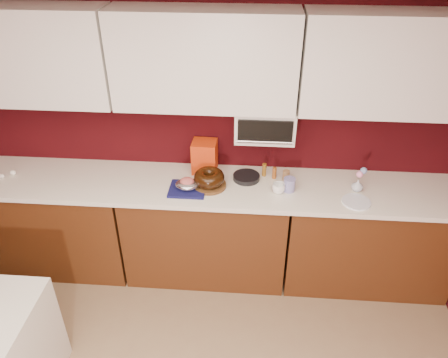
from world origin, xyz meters
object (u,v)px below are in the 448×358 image
at_px(blue_jar, 289,185).
at_px(pandoro_box, 205,157).
at_px(foil_ham_nest, 187,184).
at_px(flower_vase, 358,185).
at_px(coffee_mug, 279,187).
at_px(toaster_oven, 265,123).
at_px(bundt_cake, 209,178).

bearing_deg(blue_jar, pandoro_box, 160.42).
height_order(foil_ham_nest, flower_vase, flower_vase).
bearing_deg(foil_ham_nest, coffee_mug, 2.00).
bearing_deg(blue_jar, toaster_oven, 135.57).
bearing_deg(blue_jar, foil_ham_nest, -175.56).
height_order(coffee_mug, flower_vase, flower_vase).
relative_size(toaster_oven, blue_jar, 4.14).
bearing_deg(bundt_cake, foil_ham_nest, -156.87).
relative_size(pandoro_box, flower_vase, 2.49).
xyz_separation_m(bundt_cake, blue_jar, (0.62, -0.01, -0.03)).
height_order(toaster_oven, coffee_mug, toaster_oven).
bearing_deg(pandoro_box, toaster_oven, -2.58).
xyz_separation_m(foil_ham_nest, pandoro_box, (0.10, 0.30, 0.08)).
bearing_deg(coffee_mug, bundt_cake, 175.19).
distance_m(bundt_cake, blue_jar, 0.62).
bearing_deg(coffee_mug, toaster_oven, 117.58).
height_order(bundt_cake, blue_jar, bundt_cake).
distance_m(foil_ham_nest, coffee_mug, 0.70).
relative_size(bundt_cake, coffee_mug, 2.49).
bearing_deg(pandoro_box, blue_jar, -17.38).
xyz_separation_m(blue_jar, flower_vase, (0.52, 0.04, -0.00)).
relative_size(bundt_cake, blue_jar, 2.22).
height_order(foil_ham_nest, coffee_mug, coffee_mug).
relative_size(bundt_cake, flower_vase, 2.24).
relative_size(blue_jar, flower_vase, 1.01).
bearing_deg(bundt_cake, blue_jar, -0.82).
distance_m(blue_jar, flower_vase, 0.53).
relative_size(foil_ham_nest, flower_vase, 1.70).
xyz_separation_m(toaster_oven, foil_ham_nest, (-0.58, -0.26, -0.42)).
xyz_separation_m(bundt_cake, foil_ham_nest, (-0.16, -0.07, -0.03)).
distance_m(foil_ham_nest, flower_vase, 1.31).
distance_m(toaster_oven, flower_vase, 0.86).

